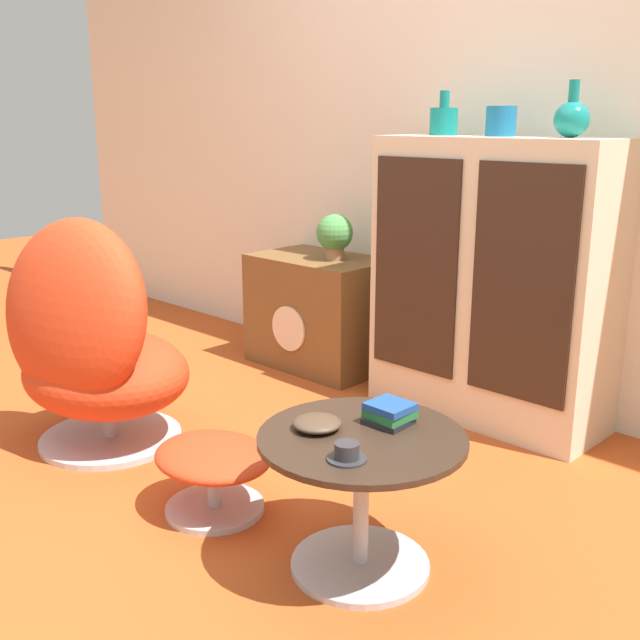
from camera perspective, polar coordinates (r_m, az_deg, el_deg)
ground_plane at (r=2.54m, az=-11.53°, el=-14.40°), size 12.00×12.00×0.00m
wall_back at (r=3.45m, az=11.99°, el=15.83°), size 6.40×0.06×2.60m
sideboard at (r=3.18m, az=12.99°, el=2.87°), size 0.98×0.42×1.17m
tv_console at (r=3.82m, az=-0.01°, el=0.64°), size 0.70×0.45×0.57m
egg_chair at (r=2.95m, az=-17.07°, el=-1.84°), size 0.80×0.75×0.92m
ottoman at (r=2.47m, az=-8.14°, el=-10.81°), size 0.41×0.35×0.24m
coffee_table at (r=2.12m, az=3.16°, el=-12.41°), size 0.57×0.57×0.41m
vase_leftmost at (r=3.26m, az=9.41°, el=14.80°), size 0.12×0.12×0.18m
vase_inner_left at (r=3.11m, az=13.63°, el=14.50°), size 0.12×0.12×0.12m
vase_inner_right at (r=2.97m, az=18.64°, el=14.37°), size 0.13×0.13×0.20m
potted_plant at (r=3.67m, az=1.13°, el=6.54°), size 0.18×0.18×0.22m
teacup at (r=1.91m, az=2.05°, el=-10.12°), size 0.10×0.10×0.05m
book_stack at (r=2.13m, az=5.32°, el=-7.09°), size 0.12×0.12×0.06m
bowl at (r=2.08m, az=-0.22°, el=-7.86°), size 0.14×0.14×0.04m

